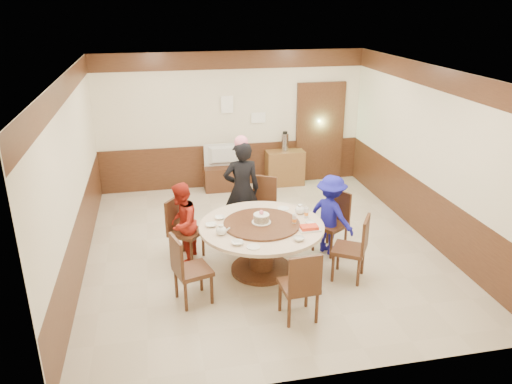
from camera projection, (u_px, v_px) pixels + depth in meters
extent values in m
plane|color=beige|center=(262.00, 248.00, 8.08)|extent=(6.00, 6.00, 0.00)
plane|color=white|center=(263.00, 72.00, 7.05)|extent=(6.00, 6.00, 0.00)
cube|color=beige|center=(232.00, 121.00, 10.30)|extent=(5.50, 0.04, 2.80)
cube|color=beige|center=(329.00, 261.00, 4.83)|extent=(5.50, 0.04, 2.80)
cube|color=beige|center=(73.00, 178.00, 7.05)|extent=(0.04, 6.00, 2.80)
cube|color=beige|center=(428.00, 155.00, 8.08)|extent=(0.04, 6.00, 2.80)
cube|color=#442515|center=(263.00, 222.00, 7.91)|extent=(5.50, 6.00, 0.90)
cube|color=#442515|center=(263.00, 84.00, 7.12)|extent=(5.50, 6.00, 0.35)
cube|color=#442515|center=(320.00, 133.00, 10.74)|extent=(1.05, 0.08, 2.18)
cube|color=#88D38F|center=(319.00, 133.00, 10.76)|extent=(0.88, 0.02, 2.05)
cylinder|color=#442515|center=(261.00, 269.00, 7.39)|extent=(0.90, 0.90, 0.06)
cylinder|color=#442515|center=(262.00, 249.00, 7.27)|extent=(0.36, 0.36, 0.65)
cylinder|color=beige|center=(262.00, 226.00, 7.13)|extent=(1.79, 1.79, 0.05)
cylinder|color=#442515|center=(262.00, 224.00, 7.12)|extent=(1.10, 1.10, 0.03)
cube|color=#442515|center=(330.00, 225.00, 7.82)|extent=(0.61, 0.61, 0.06)
cube|color=#442515|center=(339.00, 205.00, 7.86)|extent=(0.26, 0.38, 0.50)
cube|color=#442515|center=(329.00, 239.00, 7.91)|extent=(0.36, 0.36, 0.42)
cube|color=#442515|center=(261.00, 209.00, 8.40)|extent=(0.60, 0.60, 0.06)
cube|color=#442515|center=(265.00, 190.00, 8.49)|extent=(0.39, 0.23, 0.50)
cube|color=#442515|center=(261.00, 222.00, 8.49)|extent=(0.36, 0.36, 0.42)
cube|color=#442515|center=(186.00, 232.00, 7.58)|extent=(0.61, 0.61, 0.06)
cube|color=#442515|center=(174.00, 214.00, 7.56)|extent=(0.27, 0.37, 0.50)
cube|color=#442515|center=(187.00, 246.00, 7.67)|extent=(0.36, 0.36, 0.42)
cube|color=#442515|center=(193.00, 271.00, 6.51)|extent=(0.55, 0.55, 0.06)
cube|color=#442515|center=(176.00, 256.00, 6.32)|extent=(0.16, 0.41, 0.50)
cube|color=#442515|center=(194.00, 287.00, 6.60)|extent=(0.36, 0.36, 0.42)
cube|color=#442515|center=(299.00, 286.00, 6.17)|extent=(0.47, 0.47, 0.06)
cube|color=#442515|center=(305.00, 275.00, 5.89)|extent=(0.42, 0.07, 0.50)
cube|color=#442515|center=(298.00, 302.00, 6.26)|extent=(0.36, 0.36, 0.42)
cube|color=#442515|center=(349.00, 250.00, 7.06)|extent=(0.61, 0.61, 0.06)
cube|color=#442515|center=(365.00, 235.00, 6.89)|extent=(0.26, 0.38, 0.50)
cube|color=#442515|center=(348.00, 264.00, 7.14)|extent=(0.36, 0.36, 0.42)
imported|color=black|center=(242.00, 190.00, 8.18)|extent=(0.61, 0.40, 1.66)
imported|color=#A22115|center=(182.00, 223.00, 7.45)|extent=(0.65, 0.74, 1.26)
imported|color=#19189E|center=(331.00, 215.00, 7.73)|extent=(0.84, 0.95, 1.27)
cylinder|color=white|center=(261.00, 222.00, 7.13)|extent=(0.28, 0.28, 0.01)
cylinder|color=tan|center=(261.00, 218.00, 7.10)|extent=(0.22, 0.22, 0.10)
cylinder|color=white|center=(261.00, 215.00, 7.08)|extent=(0.22, 0.22, 0.01)
sphere|color=pink|center=(261.00, 212.00, 7.07)|extent=(0.06, 0.06, 0.06)
ellipsoid|color=white|center=(221.00, 231.00, 6.81)|extent=(0.17, 0.15, 0.13)
ellipsoid|color=white|center=(300.00, 210.00, 7.47)|extent=(0.17, 0.15, 0.13)
imported|color=white|center=(220.00, 218.00, 7.31)|extent=(0.14, 0.14, 0.04)
imported|color=white|center=(299.00, 239.00, 6.66)|extent=(0.15, 0.15, 0.05)
imported|color=white|center=(237.00, 243.00, 6.55)|extent=(0.16, 0.16, 0.04)
imported|color=white|center=(310.00, 223.00, 7.13)|extent=(0.14, 0.14, 0.04)
imported|color=white|center=(211.00, 225.00, 7.07)|extent=(0.16, 0.16, 0.04)
cylinder|color=white|center=(253.00, 247.00, 6.48)|extent=(0.18, 0.18, 0.01)
cylinder|color=white|center=(283.00, 208.00, 7.66)|extent=(0.18, 0.18, 0.01)
cube|color=white|center=(309.00, 229.00, 6.96)|extent=(0.30, 0.20, 0.02)
cube|color=red|center=(309.00, 227.00, 6.95)|extent=(0.24, 0.15, 0.04)
cylinder|color=silver|center=(294.00, 220.00, 7.09)|extent=(0.06, 0.06, 0.16)
cylinder|color=silver|center=(306.00, 213.00, 7.31)|extent=(0.06, 0.06, 0.16)
cube|color=#442515|center=(225.00, 178.00, 10.45)|extent=(0.85, 0.45, 0.50)
imported|color=gray|center=(224.00, 156.00, 10.28)|extent=(0.81, 0.12, 0.47)
cube|color=brown|center=(285.00, 168.00, 10.68)|extent=(0.80, 0.40, 0.75)
cylinder|color=silver|center=(285.00, 142.00, 10.47)|extent=(0.15, 0.15, 0.38)
cube|color=white|center=(227.00, 105.00, 10.11)|extent=(0.25, 0.00, 0.35)
cube|color=white|center=(258.00, 118.00, 10.34)|extent=(0.30, 0.00, 0.22)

